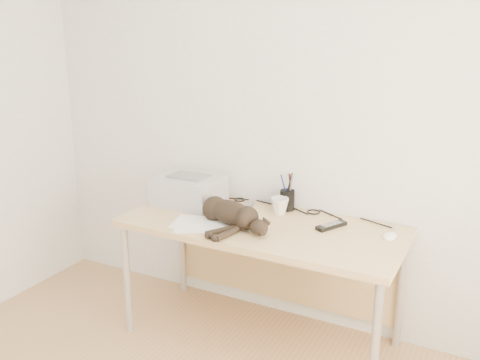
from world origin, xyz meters
The scene contains 11 objects.
wall_back centered at (0.00, 1.75, 1.30)m, with size 3.50×3.50×0.00m, color white.
desk centered at (0.00, 1.48, 0.61)m, with size 1.60×0.70×0.74m.
printer centered at (-0.56, 1.51, 0.83)m, with size 0.39×0.33×0.19m.
papers centered at (-0.29, 1.22, 0.74)m, with size 0.41×0.35×0.01m.
cat centered at (-0.16, 1.30, 0.80)m, with size 0.62×0.43×0.15m.
mug centered at (0.03, 1.59, 0.79)m, with size 0.11×0.11×0.10m, color white.
pen_cup centered at (0.04, 1.68, 0.80)m, with size 0.09×0.09×0.23m.
remote_grey centered at (-0.19, 1.58, 0.75)m, with size 0.05×0.18×0.02m, color slate.
remote_black centered at (0.37, 1.52, 0.75)m, with size 0.05×0.20×0.02m, color black.
mouse centered at (0.69, 1.53, 0.76)m, with size 0.07×0.12×0.04m, color white.
cable_tangle centered at (0.00, 1.70, 0.75)m, with size 1.36×0.08×0.01m, color black, non-canonical shape.
Camera 1 is at (1.20, -1.18, 1.84)m, focal length 40.00 mm.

